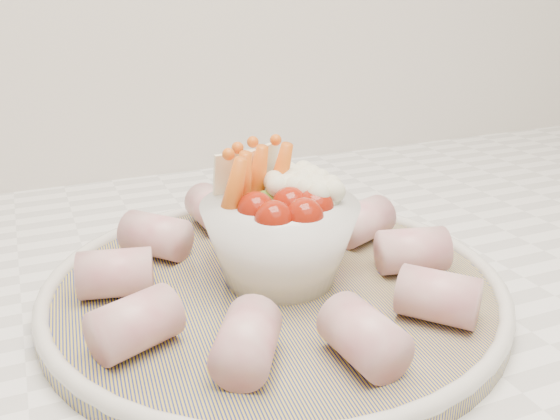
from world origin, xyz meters
name	(u,v)px	position (x,y,z in m)	size (l,w,h in m)	color
serving_platter	(274,287)	(-0.15, 1.40, 0.93)	(0.39, 0.39, 0.02)	navy
veggie_bowl	(281,230)	(-0.15, 1.40, 0.98)	(0.12, 0.12, 0.11)	white
cured_meat_rolls	(273,261)	(-0.15, 1.40, 0.95)	(0.29, 0.30, 0.04)	#BE5666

